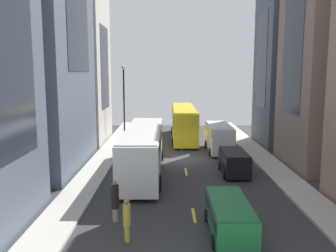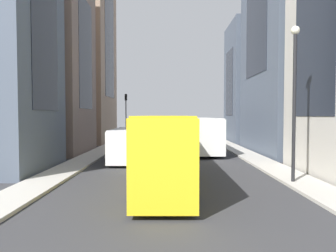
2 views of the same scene
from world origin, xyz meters
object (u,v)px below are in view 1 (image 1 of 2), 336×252
delivery_van_white (221,136)px  pedestrian_crossing_mid (117,200)px  car_black_2 (236,161)px  pedestrian_waiting_curb (128,218)px  city_bus_white (145,146)px  car_green_1 (231,215)px  streetcar_yellow (185,120)px

delivery_van_white → pedestrian_crossing_mid: size_ratio=2.84×
car_black_2 → pedestrian_waiting_curb: pedestrian_waiting_curb is taller
car_black_2 → pedestrian_crossing_mid: size_ratio=1.89×
city_bus_white → car_black_2: 6.74m
delivery_van_white → pedestrian_crossing_mid: delivery_van_white is taller
car_green_1 → pedestrian_waiting_curb: pedestrian_waiting_curb is taller
city_bus_white → car_green_1: city_bus_white is taller
car_black_2 → pedestrian_waiting_curb: bearing=-122.0°
streetcar_yellow → delivery_van_white: streetcar_yellow is taller
city_bus_white → pedestrian_crossing_mid: (-0.81, -8.87, -0.90)m
car_green_1 → car_black_2: 10.07m
streetcar_yellow → pedestrian_crossing_mid: bearing=-100.9°
city_bus_white → car_black_2: size_ratio=3.22×
car_green_1 → delivery_van_white: bearing=83.6°
city_bus_white → delivery_van_white: size_ratio=2.14×
car_black_2 → delivery_van_white: bearing=90.2°
city_bus_white → streetcar_yellow: streetcar_yellow is taller
streetcar_yellow → delivery_van_white: size_ratio=2.06×
streetcar_yellow → pedestrian_crossing_mid: 23.21m
car_green_1 → pedestrian_waiting_curb: size_ratio=2.35×
pedestrian_waiting_curb → car_black_2: bearing=-96.2°
car_green_1 → pedestrian_waiting_curb: 4.70m
car_green_1 → car_black_2: (2.00, 9.87, 0.09)m
pedestrian_waiting_curb → pedestrian_crossing_mid: bearing=-43.1°
car_black_2 → pedestrian_crossing_mid: 11.30m
pedestrian_crossing_mid → pedestrian_waiting_curb: (0.83, -2.15, -0.05)m
pedestrian_crossing_mid → car_green_1: bearing=-167.4°
car_black_2 → pedestrian_waiting_curb: (-6.64, -10.63, 0.04)m
car_green_1 → pedestrian_waiting_curb: (-4.64, -0.75, 0.13)m
streetcar_yellow → city_bus_white: bearing=-104.4°
delivery_van_white → car_black_2: 7.75m
streetcar_yellow → pedestrian_crossing_mid: size_ratio=5.83×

